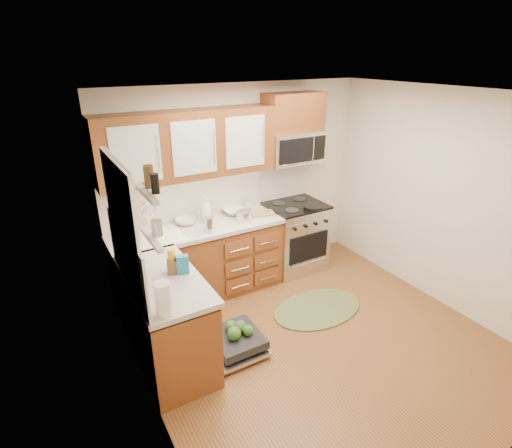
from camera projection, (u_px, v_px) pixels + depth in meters
floor at (318, 340)px, 4.26m from camera, size 3.50×3.50×0.00m
ceiling at (337, 95)px, 3.26m from camera, size 3.50×3.50×0.00m
wall_back at (240, 184)px, 5.15m from camera, size 3.50×0.04×2.50m
wall_left at (141, 283)px, 2.96m from camera, size 0.04×3.50×2.50m
wall_right at (446, 202)px, 4.56m from camera, size 0.04×3.50×2.50m
base_cabinet_back at (200, 264)px, 4.91m from camera, size 2.05×0.60×0.85m
base_cabinet_left at (167, 323)px, 3.84m from camera, size 0.60×1.25×0.85m
countertop_back at (198, 229)px, 4.71m from camera, size 2.07×0.64×0.05m
countertop_left at (164, 280)px, 3.66m from camera, size 0.64×1.27×0.05m
backsplash_back at (187, 197)px, 4.82m from camera, size 2.05×0.02×0.57m
backsplash_left at (127, 258)px, 3.40m from camera, size 0.02×1.25×0.57m
upper_cabinets at (188, 145)px, 4.43m from camera, size 2.05×0.35×0.75m
cabinet_over_mw at (293, 112)px, 4.97m from camera, size 0.76×0.35×0.47m
range at (295, 237)px, 5.52m from camera, size 0.76×0.64×0.95m
microwave at (293, 147)px, 5.13m from camera, size 0.76×0.38×0.40m
sink at (156, 247)px, 4.50m from camera, size 0.62×0.50×0.26m
dishwasher at (233, 343)px, 4.06m from camera, size 0.70×0.60×0.20m
window at (122, 222)px, 3.24m from camera, size 0.03×1.05×1.05m
window_blind at (120, 183)px, 3.13m from camera, size 0.02×0.96×0.40m
shelf_upper at (146, 193)px, 2.38m from camera, size 0.04×0.40×0.03m
shelf_lower at (151, 239)px, 2.50m from camera, size 0.04×0.40×0.03m
rug at (317, 309)px, 4.76m from camera, size 1.14×0.75×0.02m
skillet at (313, 208)px, 5.16m from camera, size 0.29×0.29×0.04m
stock_pot at (244, 216)px, 4.87m from camera, size 0.26×0.26×0.12m
cutting_board at (262, 214)px, 5.07m from camera, size 0.35×0.27×0.02m
canister at (209, 225)px, 4.54m from camera, size 0.13×0.13×0.18m
paper_towel_roll at (164, 299)px, 3.08m from camera, size 0.17×0.17×0.29m
mustard_bottle at (172, 261)px, 3.70m from camera, size 0.10×0.10×0.24m
red_bottle at (160, 300)px, 3.10m from camera, size 0.09×0.09×0.25m
wooden_box at (174, 266)px, 3.71m from camera, size 0.15×0.13×0.13m
blue_carton at (182, 264)px, 3.70m from camera, size 0.13×0.09×0.18m
bowl_a at (234, 211)px, 5.08m from camera, size 0.29×0.29×0.07m
bowl_b at (186, 221)px, 4.77m from camera, size 0.32×0.32×0.08m
cup at (248, 206)px, 5.21m from camera, size 0.14×0.14×0.09m
soap_bottle_a at (206, 209)px, 4.80m from camera, size 0.15×0.15×0.33m
soap_bottle_b at (136, 264)px, 3.70m from camera, size 0.10×0.10×0.18m
soap_bottle_c at (129, 253)px, 3.92m from camera, size 0.17×0.17×0.18m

